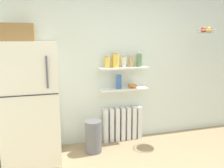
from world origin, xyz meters
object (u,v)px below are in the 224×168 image
(radiator, at_px, (123,124))
(vase, at_px, (119,82))
(storage_jar_0, at_px, (108,62))
(refrigerator, at_px, (30,99))
(storage_jar_1, at_px, (116,60))
(storage_jar_3, at_px, (132,61))
(shelf_bowl, at_px, (132,86))
(storage_jar_4, at_px, (139,60))
(hanging_fruit_basket, at_px, (206,30))
(trash_bin, at_px, (93,137))
(storage_jar_2, at_px, (124,62))

(radiator, distance_m, vase, 0.75)
(storage_jar_0, bearing_deg, vase, 0.00)
(refrigerator, distance_m, storage_jar_1, 1.42)
(storage_jar_3, bearing_deg, shelf_bowl, 0.00)
(vase, relative_size, shelf_bowl, 1.52)
(storage_jar_1, relative_size, vase, 1.03)
(storage_jar_0, relative_size, storage_jar_4, 0.84)
(storage_jar_3, relative_size, hanging_fruit_basket, 0.57)
(storage_jar_1, distance_m, vase, 0.35)
(storage_jar_0, xyz_separation_m, trash_bin, (-0.30, -0.26, -1.11))
(refrigerator, height_order, storage_jar_2, refrigerator)
(radiator, distance_m, hanging_fruit_basket, 2.04)
(storage_jar_4, distance_m, vase, 0.49)
(radiator, distance_m, storage_jar_2, 1.07)
(radiator, height_order, storage_jar_2, storage_jar_2)
(storage_jar_0, xyz_separation_m, shelf_bowl, (0.43, 0.00, -0.41))
(storage_jar_4, xyz_separation_m, trash_bin, (-0.84, -0.26, -1.12))
(storage_jar_0, distance_m, storage_jar_4, 0.54)
(storage_jar_4, height_order, hanging_fruit_basket, hanging_fruit_basket)
(storage_jar_4, distance_m, shelf_bowl, 0.44)
(storage_jar_1, relative_size, storage_jar_2, 1.28)
(hanging_fruit_basket, bearing_deg, radiator, 164.85)
(radiator, bearing_deg, hanging_fruit_basket, -15.15)
(storage_jar_0, bearing_deg, storage_jar_3, 0.00)
(storage_jar_0, relative_size, vase, 0.82)
(storage_jar_0, bearing_deg, storage_jar_2, 0.00)
(storage_jar_0, height_order, storage_jar_4, storage_jar_4)
(storage_jar_2, height_order, storage_jar_4, storage_jar_4)
(storage_jar_3, distance_m, trash_bin, 1.33)
(storage_jar_4, bearing_deg, hanging_fruit_basket, -17.38)
(radiator, distance_m, storage_jar_0, 1.10)
(radiator, relative_size, shelf_bowl, 4.47)
(refrigerator, xyz_separation_m, storage_jar_4, (1.72, 0.23, 0.48))
(storage_jar_4, relative_size, vase, 0.98)
(vase, xyz_separation_m, trash_bin, (-0.48, -0.26, -0.78))
(storage_jar_2, bearing_deg, trash_bin, -155.52)
(refrigerator, bearing_deg, storage_jar_0, 11.05)
(storage_jar_2, xyz_separation_m, storage_jar_4, (0.27, -0.00, 0.02))
(hanging_fruit_basket, bearing_deg, storage_jar_3, 164.56)
(trash_bin, distance_m, hanging_fruit_basket, 2.44)
(storage_jar_0, relative_size, shelf_bowl, 1.25)
(radiator, bearing_deg, refrigerator, -169.81)
(storage_jar_2, bearing_deg, storage_jar_1, 180.00)
(storage_jar_4, distance_m, hanging_fruit_basket, 1.15)
(shelf_bowl, bearing_deg, storage_jar_3, 180.00)
(storage_jar_1, xyz_separation_m, vase, (0.05, 0.00, -0.35))
(storage_jar_4, bearing_deg, storage_jar_1, 180.00)
(storage_jar_1, distance_m, storage_jar_3, 0.27)
(storage_jar_0, bearing_deg, trash_bin, -139.15)
(shelf_bowl, relative_size, trash_bin, 0.31)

